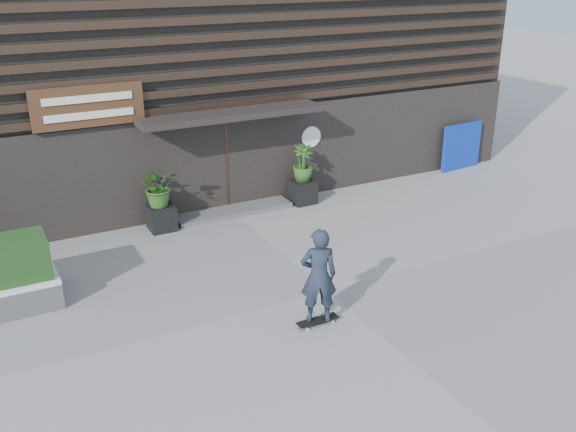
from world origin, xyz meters
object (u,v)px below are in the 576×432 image
blue_tarp (462,146)px  skateboarder (319,276)px  planter_pot_left (162,218)px  planter_pot_right (303,192)px

blue_tarp → skateboarder: bearing=-151.6°
planter_pot_left → planter_pot_right: 3.80m
skateboarder → planter_pot_left: bearing=101.9°
blue_tarp → planter_pot_right: bearing=177.3°
planter_pot_left → planter_pot_right: size_ratio=1.00×
blue_tarp → skateboarder: (-8.31, -5.65, 0.26)m
planter_pot_left → blue_tarp: size_ratio=0.40×
planter_pot_left → blue_tarp: bearing=1.8°
planter_pot_left → blue_tarp: blue_tarp is taller
skateboarder → planter_pot_right: bearing=63.5°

